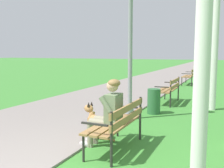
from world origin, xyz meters
TOP-DOWN VIEW (x-y plane):
  - paved_path at (-1.98, 24.00)m, footprint 3.74×60.00m
  - park_bench_near at (0.47, 1.59)m, footprint 0.55×1.50m
  - park_bench_mid at (0.40, 6.23)m, footprint 0.55×1.50m
  - park_bench_far at (0.32, 11.77)m, footprint 0.55×1.50m
  - person_seated_on_near_bench at (0.26, 1.62)m, footprint 0.74×0.49m
  - dog_shepherd at (-0.18, 2.06)m, footprint 0.82×0.39m
  - lamp_post_near at (-0.09, 3.71)m, footprint 0.24×0.24m
  - litter_bin at (0.32, 4.54)m, footprint 0.36×0.36m

SIDE VIEW (x-z plane):
  - paved_path at x=-1.98m, z-range 0.00..0.04m
  - dog_shepherd at x=-0.18m, z-range -0.09..0.61m
  - litter_bin at x=0.32m, z-range 0.00..0.70m
  - park_bench_near at x=0.47m, z-range 0.09..0.94m
  - park_bench_mid at x=0.40m, z-range 0.09..0.94m
  - park_bench_far at x=0.32m, z-range 0.09..0.94m
  - person_seated_on_near_bench at x=0.26m, z-range 0.06..1.31m
  - lamp_post_near at x=-0.09m, z-range 0.07..4.02m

